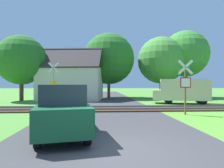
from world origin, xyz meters
The scene contains 12 objects.
ground_plane centered at (0.00, 0.00, 0.00)m, with size 160.00×160.00×0.00m, color #4C8433.
road_asphalt centered at (0.00, 2.00, 0.00)m, with size 6.95×80.00×0.01m, color #38383A.
rail_track centered at (0.00, 8.49, 0.06)m, with size 60.00×2.60×0.22m.
stop_sign_near centered at (4.59, 5.97, 1.81)m, with size 0.87×0.20×3.21m.
crossing_sign_far centered at (-4.17, 11.00, 1.99)m, with size 0.88×0.16×3.58m.
house centered at (-3.63, 17.64, 1.99)m, with size 7.49×6.29×5.90m.
tree_left centered at (-8.81, 16.46, 4.36)m, with size 5.28×5.28×7.00m.
tree_center centered at (0.72, 20.49, 5.07)m, with size 6.62×6.62×8.38m.
tree_right centered at (7.58, 20.32, 4.90)m, with size 6.11×6.11×7.96m.
tree_far centered at (11.00, 20.73, 5.82)m, with size 6.14×6.14×8.91m.
mail_truck centered at (7.10, 12.44, 1.24)m, with size 5.21×3.06×2.24m.
parked_car centered at (-1.69, 1.71, 0.89)m, with size 2.38×4.24×1.78m.
Camera 1 is at (-0.36, -5.39, 1.80)m, focal length 32.00 mm.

